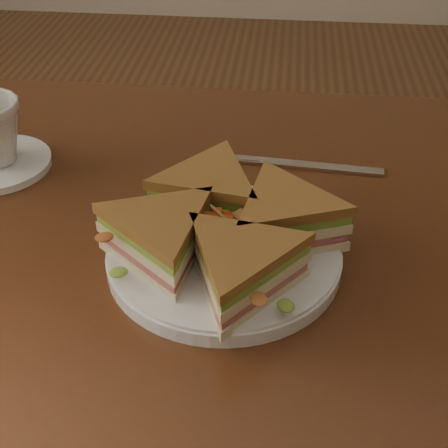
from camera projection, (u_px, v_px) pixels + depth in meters
name	position (u px, v px, depth m)	size (l,w,h in m)	color
table	(249.00, 302.00, 0.77)	(1.20, 0.80, 0.75)	#33180B
plate	(224.00, 255.00, 0.68)	(0.25, 0.25, 0.02)	silver
sandwich_wedges	(224.00, 228.00, 0.65)	(0.31, 0.31, 0.06)	beige
crisps_mound	(224.00, 231.00, 0.66)	(0.09, 0.09, 0.05)	#C64D19
spoon	(221.00, 218.00, 0.74)	(0.18, 0.07, 0.01)	silver
knife	(297.00, 165.00, 0.84)	(0.22, 0.03, 0.00)	silver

